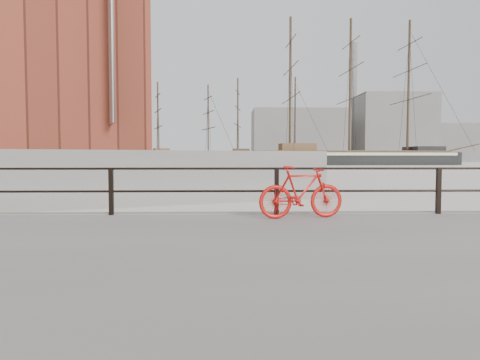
% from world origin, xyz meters
% --- Properties ---
extents(ground, '(400.00, 400.00, 0.00)m').
position_xyz_m(ground, '(0.00, 0.00, 0.00)').
color(ground, white).
rests_on(ground, ground).
extents(far_quay, '(78.44, 148.07, 1.80)m').
position_xyz_m(far_quay, '(-40.00, 72.00, 0.90)').
color(far_quay, gray).
rests_on(far_quay, ground).
extents(guardrail, '(28.00, 0.10, 1.00)m').
position_xyz_m(guardrail, '(0.00, -0.15, 0.85)').
color(guardrail, black).
rests_on(guardrail, promenade).
extents(bicycle, '(1.75, 0.56, 1.05)m').
position_xyz_m(bicycle, '(-3.07, -0.74, 0.87)').
color(bicycle, red).
rests_on(bicycle, promenade).
extents(barque_black, '(57.05, 21.48, 32.02)m').
position_xyz_m(barque_black, '(21.10, 80.69, 0.00)').
color(barque_black, black).
rests_on(barque_black, ground).
extents(schooner_mid, '(28.19, 15.01, 19.51)m').
position_xyz_m(schooner_mid, '(3.60, 82.33, 0.00)').
color(schooner_mid, beige).
rests_on(schooner_mid, ground).
extents(schooner_left, '(23.99, 16.25, 16.93)m').
position_xyz_m(schooner_left, '(-13.28, 75.33, 0.00)').
color(schooner_left, silver).
rests_on(schooner_left, ground).
extents(workboat_near, '(13.06, 9.91, 7.00)m').
position_xyz_m(workboat_near, '(-21.83, 25.18, 0.00)').
color(workboat_near, black).
rests_on(workboat_near, ground).
extents(workboat_far, '(11.94, 11.46, 7.00)m').
position_xyz_m(workboat_far, '(-28.95, 40.57, 0.00)').
color(workboat_far, black).
rests_on(workboat_far, ground).
extents(apartment_mustard, '(26.02, 22.15, 22.20)m').
position_xyz_m(apartment_mustard, '(-29.49, 40.65, 12.90)').
color(apartment_mustard, gold).
rests_on(apartment_mustard, far_quay).
extents(apartment_cream, '(24.16, 21.40, 21.20)m').
position_xyz_m(apartment_cream, '(-38.11, 61.98, 12.40)').
color(apartment_cream, beige).
rests_on(apartment_cream, far_quay).
extents(apartment_grey, '(26.02, 22.15, 23.20)m').
position_xyz_m(apartment_grey, '(-46.35, 82.38, 13.40)').
color(apartment_grey, '#A1A19C').
rests_on(apartment_grey, far_quay).
extents(apartment_brick, '(27.87, 22.90, 21.20)m').
position_xyz_m(apartment_brick, '(-54.97, 103.70, 12.40)').
color(apartment_brick, brown).
rests_on(apartment_brick, far_quay).
extents(industrial_west, '(32.00, 18.00, 18.00)m').
position_xyz_m(industrial_west, '(20.00, 140.00, 9.00)').
color(industrial_west, gray).
rests_on(industrial_west, ground).
extents(industrial_mid, '(26.00, 20.00, 24.00)m').
position_xyz_m(industrial_mid, '(55.00, 145.00, 12.00)').
color(industrial_mid, gray).
rests_on(industrial_mid, ground).
extents(industrial_east, '(20.00, 16.00, 14.00)m').
position_xyz_m(industrial_east, '(78.00, 150.00, 7.00)').
color(industrial_east, gray).
rests_on(industrial_east, ground).
extents(smokestack, '(2.80, 2.80, 44.00)m').
position_xyz_m(smokestack, '(42.00, 150.00, 22.00)').
color(smokestack, gray).
rests_on(smokestack, ground).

